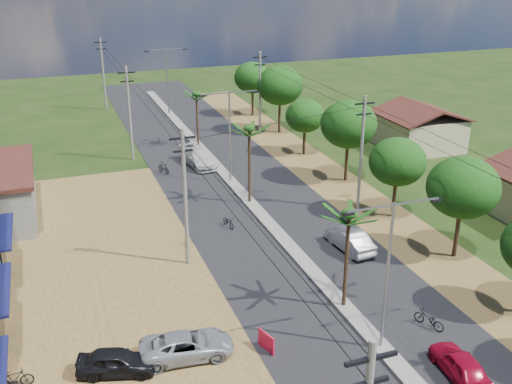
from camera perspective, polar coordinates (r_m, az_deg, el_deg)
The scene contains 32 objects.
ground at distance 31.89m, azimuth 11.77°, elevation -14.37°, with size 160.00×160.00×0.00m, color black.
road at distance 43.42m, azimuth 1.58°, elevation -3.49°, with size 12.00×110.00×0.04m, color black.
median at distance 45.94m, azimuth 0.22°, elevation -1.90°, with size 1.00×90.00×0.18m, color #605E56.
dirt_lot_west at distance 34.86m, azimuth -17.95°, elevation -11.59°, with size 18.00×46.00×0.04m, color brown.
dirt_shoulder_east at distance 46.95m, azimuth 11.29°, elevation -1.91°, with size 5.00×90.00×0.03m, color brown.
house_east_far at distance 63.00m, azimuth 15.29°, elevation 6.18°, with size 7.60×7.50×4.60m.
tree_east_c at distance 39.80m, azimuth 19.12°, elevation 0.40°, with size 4.60×4.60×6.83m.
tree_east_d at distance 45.08m, azimuth 13.32°, elevation 2.81°, with size 4.20×4.20×6.13m.
tree_east_e at distance 51.50m, azimuth 8.81°, elevation 6.39°, with size 4.80×4.80×7.14m.
tree_east_f at distance 58.54m, azimuth 4.68°, elevation 7.23°, with size 3.80×3.80×5.52m.
tree_east_g at distance 65.61m, azimuth 2.29°, elevation 10.10°, with size 5.00×5.00×7.38m.
tree_east_h at distance 72.96m, azimuth -0.34°, elevation 10.84°, with size 4.40×4.40×6.52m.
palm_median_near at distance 32.09m, azimuth 8.86°, elevation -2.46°, with size 2.00×2.00×6.15m.
palm_median_mid at distance 45.73m, azimuth -0.64°, elevation 5.73°, with size 2.00×2.00×6.55m.
palm_median_far at distance 60.75m, azimuth -5.69°, elevation 9.08°, with size 2.00×2.00×5.85m.
streetlight_near at distance 29.36m, azimuth 12.48°, elevation -6.80°, with size 5.10×0.18×8.00m.
streetlight_mid at distance 50.60m, azimuth -2.51°, elevation 6.00°, with size 5.10×0.18×8.00m.
streetlight_far at distance 74.22m, azimuth -8.46°, elevation 10.91°, with size 5.10×0.18×8.00m.
utility_pole_w_b at distance 36.99m, azimuth -6.78°, elevation -0.29°, with size 1.60×0.24×9.00m.
utility_pole_w_c at distance 57.66m, azimuth -11.97°, elevation 7.50°, with size 1.60×0.24×9.00m.
utility_pole_w_d at distance 78.08m, azimuth -14.35°, elevation 10.99°, with size 1.60×0.24×9.00m.
utility_pole_e_b at distance 45.60m, azimuth 10.01°, elevation 3.84°, with size 1.60×0.24×9.00m.
utility_pole_e_c at distance 64.90m, azimuth 0.38°, elevation 9.55°, with size 1.60×0.24×9.00m.
car_red_near at distance 30.70m, azimuth 18.86°, elevation -15.34°, with size 1.51×3.76×1.28m, color maroon.
car_silver_mid at distance 40.60m, azimuth 8.91°, elevation -4.59°, with size 1.48×4.26×1.40m, color #909498.
car_white_far at distance 56.12m, azimuth -5.49°, elevation 3.23°, with size 2.15×5.28×1.53m, color #B1B1AD.
car_parked_silver at distance 30.52m, azimuth -6.59°, elevation -14.37°, with size 2.13×4.62×1.28m, color #909498.
car_parked_dark at distance 30.07m, azimuth -13.14°, elevation -15.52°, with size 1.50×3.73×1.27m, color black.
moto_rider_east at distance 33.76m, azimuth 16.14°, elevation -11.62°, with size 0.63×1.80×0.95m, color black.
moto_rider_west_a at distance 43.52m, azimuth -2.64°, elevation -2.86°, with size 0.55×1.59×0.84m, color black.
moto_rider_west_b at distance 54.69m, azimuth -8.80°, elevation 2.27°, with size 0.47×1.67×1.01m, color black.
roadside_sign at distance 30.83m, azimuth 0.98°, elevation -14.09°, with size 0.44×1.20×1.02m.
Camera 1 is at (-14.47, -21.47, 18.62)m, focal length 42.00 mm.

